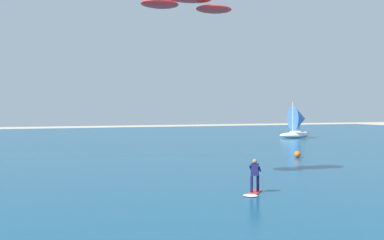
{
  "coord_description": "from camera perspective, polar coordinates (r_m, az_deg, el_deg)",
  "views": [
    {
      "loc": [
        -7.04,
        -2.52,
        4.23
      ],
      "look_at": [
        1.09,
        18.63,
        3.67
      ],
      "focal_mm": 41.41,
      "sensor_mm": 36.0,
      "label": 1
    }
  ],
  "objects": [
    {
      "name": "ocean",
      "position": [
        55.04,
        -13.63,
        -2.98
      ],
      "size": [
        160.0,
        90.0,
        0.1
      ],
      "primitive_type": "cube",
      "color": "navy",
      "rests_on": "ground"
    },
    {
      "name": "kitesurfer",
      "position": [
        22.02,
        7.98,
        -7.81
      ],
      "size": [
        1.7,
        1.85,
        1.67
      ],
      "color": "red",
      "rests_on": "ocean"
    },
    {
      "name": "kite",
      "position": [
        26.97,
        -0.59,
        14.81
      ],
      "size": [
        5.7,
        1.95,
        0.86
      ],
      "color": "red"
    },
    {
      "name": "sailboat_far_left",
      "position": [
        64.78,
        13.52,
        -0.19
      ],
      "size": [
        4.52,
        3.9,
        5.16
      ],
      "color": "white",
      "rests_on": "ocean"
    },
    {
      "name": "sailboat_heeled_over",
      "position": [
        74.93,
        13.21,
        -0.53
      ],
      "size": [
        3.2,
        3.08,
        3.58
      ],
      "color": "silver",
      "rests_on": "ocean"
    },
    {
      "name": "marker_buoy",
      "position": [
        38.73,
        13.43,
        -4.32
      ],
      "size": [
        0.57,
        0.57,
        0.57
      ],
      "primitive_type": "sphere",
      "color": "#E55919",
      "rests_on": "ocean"
    }
  ]
}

